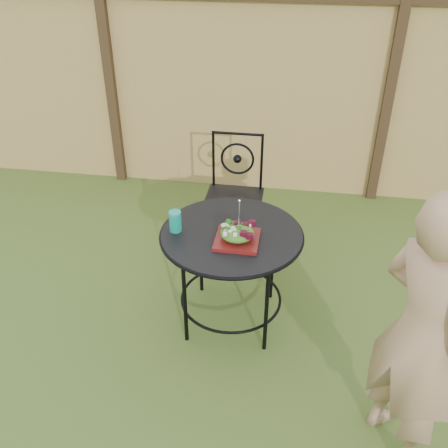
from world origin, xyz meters
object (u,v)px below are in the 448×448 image
patio_chair (234,191)px  patio_table (231,250)px  salad_plate (237,240)px  diner (422,337)px

patio_chair → patio_table: bearing=-83.3°
patio_table → patio_chair: patio_chair is taller
patio_chair → salad_plate: size_ratio=3.52×
diner → salad_plate: (-0.97, 0.73, -0.05)m
patio_table → patio_chair: 0.95m
salad_plate → diner: bearing=-37.0°
diner → salad_plate: diner is taller
patio_chair → diner: (1.12, -1.76, 0.28)m
patio_table → diner: 1.32m
patio_table → patio_chair: size_ratio=0.97×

